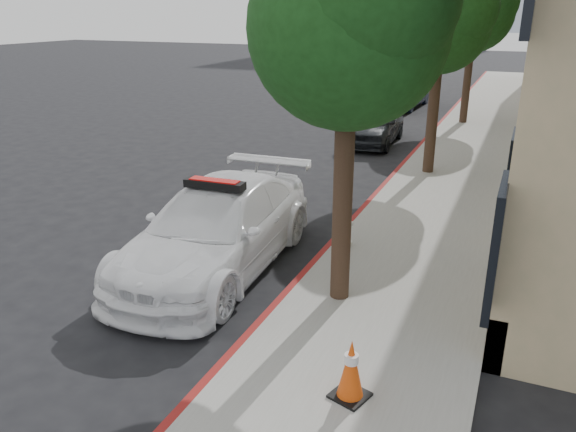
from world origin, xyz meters
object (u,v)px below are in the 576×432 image
(parked_car_mid, at_px, (375,125))
(parked_car_far, at_px, (403,91))
(fire_hydrant, at_px, (345,228))
(police_car, at_px, (217,228))
(traffic_cone, at_px, (351,369))

(parked_car_mid, bearing_deg, parked_car_far, 93.52)
(parked_car_mid, distance_m, parked_car_far, 8.14)
(parked_car_mid, xyz_separation_m, parked_car_far, (-0.75, 8.11, 0.13))
(parked_car_mid, distance_m, fire_hydrant, 9.66)
(police_car, xyz_separation_m, traffic_cone, (3.38, -2.77, -0.24))
(police_car, bearing_deg, parked_car_far, 89.68)
(parked_car_mid, height_order, parked_car_far, parked_car_far)
(police_car, bearing_deg, traffic_cone, -41.88)
(parked_car_mid, height_order, fire_hydrant, parked_car_mid)
(fire_hydrant, xyz_separation_m, traffic_cone, (1.46, -4.34, 0.02))
(police_car, height_order, parked_car_far, police_car)
(police_car, relative_size, parked_car_far, 1.12)
(parked_car_far, distance_m, fire_hydrant, 17.78)
(parked_car_mid, distance_m, traffic_cone, 14.22)
(parked_car_mid, xyz_separation_m, fire_hydrant, (1.94, -9.46, -0.15))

